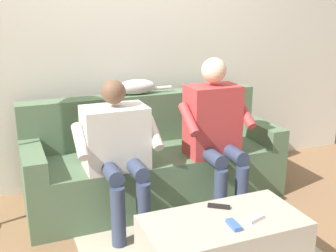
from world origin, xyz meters
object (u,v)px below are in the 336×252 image
coffee_table (223,249)px  couch (153,163)px  person_right_seated (117,145)px  remote_white (255,219)px  remote_blue (234,225)px  cat_on_backrest (133,87)px  remote_black (219,206)px  person_left_seated (215,126)px

coffee_table → couch: bearing=-90.0°
couch → coffee_table: couch is taller
person_right_seated → remote_white: person_right_seated is taller
person_right_seated → remote_blue: person_right_seated is taller
cat_on_backrest → couch: bearing=110.5°
remote_white → remote_blue: (0.15, 0.02, 0.00)m
couch → coffee_table: 1.20m
coffee_table → remote_white: size_ratio=8.48×
coffee_table → remote_black: bearing=-106.2°
cat_on_backrest → remote_white: (-0.25, 1.51, -0.51)m
person_right_seated → remote_blue: (-0.40, 0.96, -0.21)m
couch → remote_white: couch is taller
couch → remote_black: bearing=92.1°
person_left_seated → person_right_seated: size_ratio=1.11×
person_left_seated → remote_white: size_ratio=10.77×
person_left_seated → cat_on_backrest: size_ratio=2.14×
remote_black → person_right_seated: bearing=155.8°
person_right_seated → person_left_seated: bearing=178.8°
cat_on_backrest → remote_black: 1.40m
remote_white → remote_black: 0.25m
couch → person_left_seated: (-0.39, 0.35, 0.37)m
remote_black → remote_blue: (0.03, 0.23, 0.00)m
couch → cat_on_backrest: size_ratio=3.72×
coffee_table → person_left_seated: person_left_seated is taller
couch → remote_blue: bearing=90.3°
person_right_seated → coffee_table: bearing=114.2°
cat_on_backrest → coffee_table: bearing=93.5°
coffee_table → person_right_seated: 1.04m
person_right_seated → remote_black: person_right_seated is taller
person_left_seated → remote_black: size_ratio=8.89×
couch → remote_blue: size_ratio=18.00×
cat_on_backrest → remote_blue: cat_on_backrest is taller
person_left_seated → remote_black: person_left_seated is taller
person_left_seated → person_right_seated: person_left_seated is taller
remote_black → person_left_seated: bearing=99.3°
couch → person_right_seated: (0.39, 0.33, 0.32)m
couch → remote_blue: (-0.01, 1.29, 0.10)m
coffee_table → cat_on_backrest: (0.09, -1.44, 0.72)m
person_right_seated → cat_on_backrest: 0.71m
person_left_seated → person_right_seated: (0.78, -0.02, -0.05)m
coffee_table → remote_black: 0.25m
remote_white → person_left_seated: bearing=-121.9°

